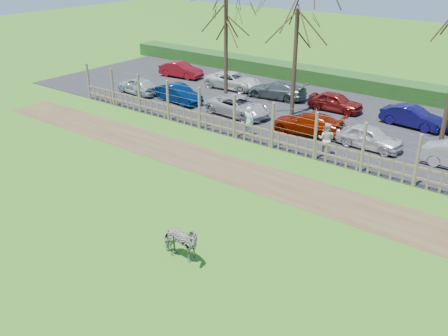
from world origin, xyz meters
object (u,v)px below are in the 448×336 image
Objects in this scene: car_9 at (277,90)px; car_11 at (412,117)px; car_1 at (179,94)px; car_2 at (238,106)px; visitor_a at (249,121)px; car_8 at (233,81)px; car_4 at (369,137)px; car_7 at (181,70)px; car_10 at (335,102)px; visitor_b at (326,139)px; tree_left at (226,19)px; car_0 at (138,85)px; tree_mid at (296,37)px; car_3 at (308,123)px; zebra at (180,243)px.

car_9 is 1.14× the size of car_11.
car_2 is (4.88, 0.14, 0.00)m from car_1.
visitor_a is 9.83m from car_11.
car_8 is at bearing 93.92° from car_11.
car_4 is at bearing -82.56° from car_1.
car_10 is (13.79, -0.48, 0.00)m from car_7.
car_9 is at bearing -52.75° from visitor_b.
tree_left is 8.49m from car_0.
car_2 is (-7.29, 2.43, -0.26)m from visitor_b.
car_9 is at bearing -61.91° from visitor_a.
car_2 is at bearing -144.12° from car_8.
tree_mid is at bearing -53.47° from visitor_b.
car_2 and car_7 have the same top height.
car_3 is (-2.25, 2.24, -0.26)m from visitor_b.
car_2 is (-2.58, 2.53, -0.26)m from visitor_a.
car_2 is at bearing -6.88° from car_9.
car_7 is (-0.76, 5.45, 0.00)m from car_0.
car_1 is at bearing -145.06° from car_7.
visitor_a is at bearing -7.44° from visitor_b.
car_1 is (3.73, 0.23, 0.00)m from car_0.
tree_mid is 4.21× the size of zebra.
car_1 is 1.00× the size of car_11.
car_3 is at bearing -86.69° from car_2.
car_11 is at bearing -58.45° from car_2.
tree_left reaches higher than car_3.
car_7 is 1.00× the size of car_11.
visitor_b is at bearing -159.05° from car_10.
car_4 is 0.85× the size of car_9.
car_10 is at bearing 52.05° from tree_mid.
car_0 is 17.29m from car_4.
car_11 is at bearing -91.49° from car_10.
visitor_b reaches higher than car_2.
zebra is 0.94× the size of visitor_a.
car_10 is 4.94m from car_11.
visitor_a reaches higher than car_4.
car_4 is 1.00× the size of car_10.
car_1 is at bearing 166.68° from car_8.
car_1 is 0.84× the size of car_8.
car_8 is at bearing -126.49° from car_3.
car_7 is (-16.95, 18.91, -0.04)m from zebra.
tree_left is 6.51m from car_8.
zebra is 18.70m from car_10.
tree_left reaches higher than visitor_a.
tree_left reaches higher than car_7.
zebra is 0.46× the size of car_4.
car_2 and car_8 have the same top height.
visitor_b is 7.69m from car_2.
visitor_a is 0.42× the size of car_9.
tree_mid reaches higher than car_1.
car_7 is at bearing -166.00° from car_0.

